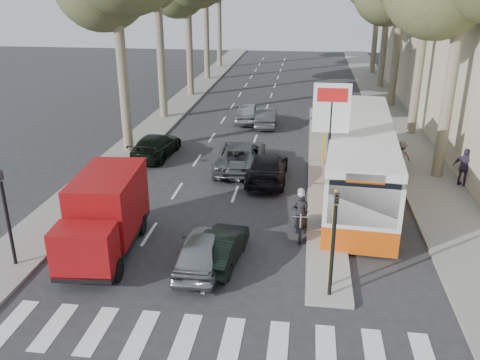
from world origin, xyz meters
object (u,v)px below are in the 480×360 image
Objects in this scene: red_truck at (105,214)px; city_bus at (360,157)px; motorcycle at (300,212)px; dark_hatchback at (221,247)px; silver_hatchback at (202,250)px.

red_truck is 0.43× the size of city_bus.
red_truck reaches higher than motorcycle.
dark_hatchback is 9.06m from city_bus.
silver_hatchback is 0.31× the size of city_bus.
motorcycle is (-2.59, -4.47, -0.92)m from city_bus.
city_bus is at bearing -128.16° from silver_hatchback.
dark_hatchback is at bearing -135.87° from motorcycle.
silver_hatchback is at bearing -137.44° from motorcycle.
red_truck is (-4.29, 0.26, 0.92)m from dark_hatchback.
dark_hatchback is at bearing -144.72° from silver_hatchback.
red_truck is 7.47m from motorcycle.
silver_hatchback is 4.62m from motorcycle.
silver_hatchback reaches higher than dark_hatchback.
dark_hatchback is at bearing -122.25° from city_bus.
dark_hatchback is 0.66× the size of red_truck.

